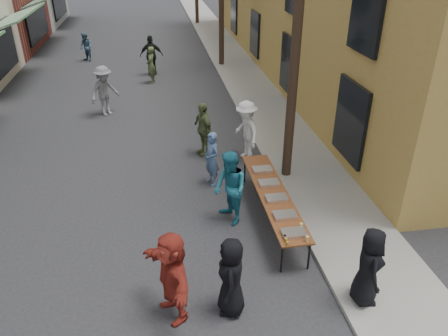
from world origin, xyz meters
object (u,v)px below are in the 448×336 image
object	(u,v)px
utility_pole_near	(298,13)
guest_front_a	(231,277)
catering_tray_sausage	(294,233)
server	(369,266)
serving_table	(273,194)
guest_front_c	(230,188)

from	to	relation	value
utility_pole_near	guest_front_a	bearing A→B (deg)	-117.37
utility_pole_near	guest_front_a	size ratio (longest dim) A/B	5.67
catering_tray_sausage	guest_front_a	size ratio (longest dim) A/B	0.31
guest_front_a	server	distance (m)	2.50
utility_pole_near	catering_tray_sausage	xyz separation A→B (m)	(-0.95, -3.64, -3.71)
utility_pole_near	serving_table	world-z (taller)	utility_pole_near
utility_pole_near	guest_front_a	distance (m)	6.46
utility_pole_near	catering_tray_sausage	size ratio (longest dim) A/B	18.00
catering_tray_sausage	server	world-z (taller)	server
server	guest_front_a	bearing A→B (deg)	95.61
catering_tray_sausage	server	distance (m)	1.64
catering_tray_sausage	guest_front_c	size ratio (longest dim) A/B	0.27
catering_tray_sausage	guest_front_a	bearing A→B (deg)	-144.43
catering_tray_sausage	server	size ratio (longest dim) A/B	0.32
guest_front_c	catering_tray_sausage	bearing A→B (deg)	13.17
utility_pole_near	serving_table	xyz separation A→B (m)	(-0.95, -1.99, -3.79)
catering_tray_sausage	server	xyz separation A→B (m)	(1.00, -1.30, 0.10)
serving_table	guest_front_a	size ratio (longest dim) A/B	2.52
utility_pole_near	guest_front_c	world-z (taller)	utility_pole_near
utility_pole_near	serving_table	bearing A→B (deg)	-115.45
serving_table	guest_front_c	world-z (taller)	guest_front_c
serving_table	server	size ratio (longest dim) A/B	2.52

